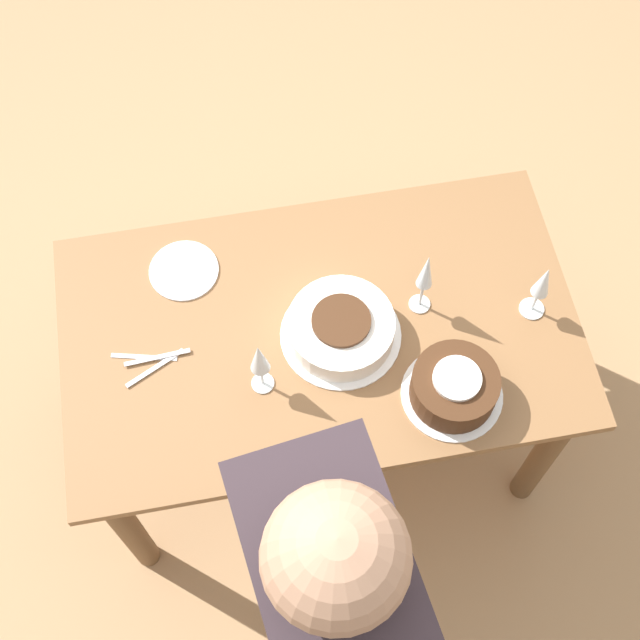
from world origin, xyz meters
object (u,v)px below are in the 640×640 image
at_px(wine_glass_near, 543,284).
at_px(wine_glass_extra, 259,359).
at_px(cake_front_chocolate, 454,387).
at_px(person_cutting, 331,629).
at_px(cake_center_white, 341,328).
at_px(wine_glass_far, 426,274).

height_order(wine_glass_near, wine_glass_extra, wine_glass_extra).
xyz_separation_m(cake_front_chocolate, person_cutting, (-0.41, -0.54, 0.29)).
bearing_deg(wine_glass_extra, cake_center_white, 24.23).
height_order(wine_glass_far, person_cutting, person_cutting).
distance_m(wine_glass_far, wine_glass_extra, 0.47).
height_order(cake_front_chocolate, wine_glass_far, wine_glass_far).
distance_m(cake_center_white, wine_glass_near, 0.52).
xyz_separation_m(wine_glass_far, wine_glass_extra, (-0.44, -0.15, -0.02)).
height_order(cake_center_white, wine_glass_near, wine_glass_near).
bearing_deg(wine_glass_near, cake_center_white, 178.37).
relative_size(wine_glass_far, wine_glass_extra, 1.13).
distance_m(cake_front_chocolate, person_cutting, 0.74).
xyz_separation_m(cake_front_chocolate, wine_glass_extra, (-0.46, 0.11, 0.10)).
height_order(cake_center_white, wine_glass_far, wine_glass_far).
relative_size(cake_center_white, cake_front_chocolate, 1.23).
height_order(wine_glass_far, wine_glass_extra, wine_glass_far).
bearing_deg(person_cutting, wine_glass_extra, -3.73).
xyz_separation_m(wine_glass_far, person_cutting, (-0.39, -0.81, 0.18)).
xyz_separation_m(cake_front_chocolate, wine_glass_far, (-0.02, 0.26, 0.11)).
height_order(cake_center_white, person_cutting, person_cutting).
distance_m(cake_front_chocolate, wine_glass_extra, 0.48).
relative_size(cake_front_chocolate, wine_glass_far, 1.07).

